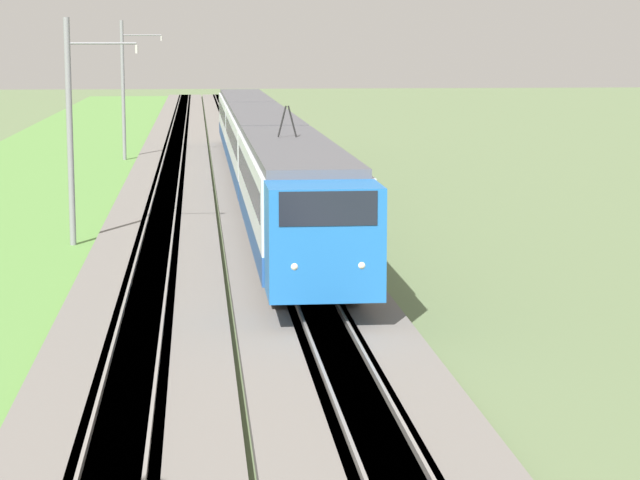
{
  "coord_description": "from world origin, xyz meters",
  "views": [
    {
      "loc": [
        -3.14,
        -1.45,
        7.24
      ],
      "look_at": [
        28.25,
        -4.56,
        2.26
      ],
      "focal_mm": 70.0,
      "sensor_mm": 36.0,
      "label": 1
    }
  ],
  "objects": [
    {
      "name": "catenary_mast_far",
      "position": [
        74.73,
        2.93,
        4.47
      ],
      "size": [
        0.22,
        2.56,
        8.65
      ],
      "color": "slate",
      "rests_on": "ground"
    },
    {
      "name": "track_main",
      "position": [
        50.0,
        0.0,
        0.16
      ],
      "size": [
        240.0,
        1.57,
        0.45
      ],
      "color": "#4C4238",
      "rests_on": "ground"
    },
    {
      "name": "ballast_adjacent",
      "position": [
        50.0,
        -4.56,
        0.15
      ],
      "size": [
        240.0,
        4.4,
        0.3
      ],
      "color": "slate",
      "rests_on": "ground"
    },
    {
      "name": "passenger_train",
      "position": [
        56.34,
        -4.56,
        2.41
      ],
      "size": [
        59.68,
        2.99,
        5.14
      ],
      "rotation": [
        0.0,
        0.0,
        3.14
      ],
      "color": "blue",
      "rests_on": "ground"
    },
    {
      "name": "ballast_main",
      "position": [
        50.0,
        0.0,
        0.15
      ],
      "size": [
        240.0,
        4.4,
        0.3
      ],
      "color": "slate",
      "rests_on": "ground"
    },
    {
      "name": "track_adjacent",
      "position": [
        50.0,
        -4.56,
        0.16
      ],
      "size": [
        240.0,
        1.57,
        0.45
      ],
      "color": "#4C4238",
      "rests_on": "ground"
    },
    {
      "name": "catenary_mast_mid",
      "position": [
        41.48,
        2.93,
        4.21
      ],
      "size": [
        0.22,
        2.56,
        8.15
      ],
      "color": "slate",
      "rests_on": "ground"
    }
  ]
}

